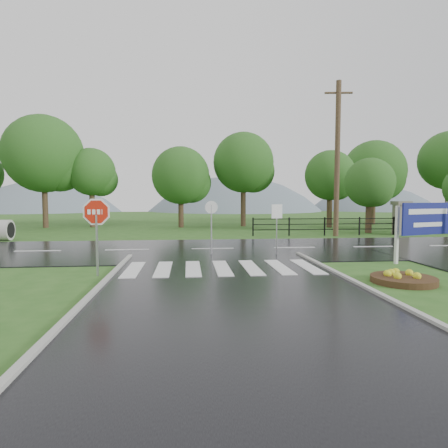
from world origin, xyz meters
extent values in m
plane|color=#2C591D|center=(0.00, 0.00, 0.00)|extent=(120.00, 120.00, 0.00)
cube|color=black|center=(0.00, 10.00, 0.00)|extent=(90.00, 8.00, 0.04)
cube|color=silver|center=(-3.00, 5.00, 0.06)|extent=(0.50, 2.80, 0.02)
cube|color=silver|center=(-2.00, 5.00, 0.06)|extent=(0.50, 2.80, 0.02)
cube|color=silver|center=(-1.00, 5.00, 0.06)|extent=(0.50, 2.80, 0.02)
cube|color=silver|center=(0.00, 5.00, 0.06)|extent=(0.50, 2.80, 0.02)
cube|color=silver|center=(1.00, 5.00, 0.06)|extent=(0.50, 2.80, 0.02)
cube|color=silver|center=(2.00, 5.00, 0.06)|extent=(0.50, 2.80, 0.02)
cube|color=silver|center=(3.00, 5.00, 0.06)|extent=(0.50, 2.80, 0.02)
cube|color=gray|center=(13.00, 16.00, 1.00)|extent=(0.80, 0.80, 2.00)
cube|color=#6B6659|center=(13.00, 16.00, 2.12)|extent=(1.00, 1.00, 0.24)
cube|color=black|center=(7.75, 16.00, 0.40)|extent=(9.50, 0.05, 0.05)
cube|color=black|center=(7.75, 16.00, 0.75)|extent=(9.50, 0.05, 0.05)
cube|color=black|center=(7.75, 16.00, 1.10)|extent=(9.50, 0.05, 0.05)
cube|color=black|center=(3.00, 16.00, 0.60)|extent=(0.08, 0.08, 1.20)
cube|color=black|center=(12.50, 16.00, 0.60)|extent=(0.08, 0.08, 1.20)
sphere|color=slate|center=(-28.00, 65.00, -14.40)|extent=(40.00, 40.00, 40.00)
sphere|color=slate|center=(8.00, 65.00, -17.28)|extent=(48.00, 48.00, 48.00)
sphere|color=slate|center=(36.00, 65.00, -12.96)|extent=(36.00, 36.00, 36.00)
cube|color=#939399|center=(-4.01, 4.35, 0.96)|extent=(0.06, 0.06, 1.93)
cylinder|color=white|center=(-4.01, 4.36, 2.02)|extent=(1.16, 0.05, 1.16)
cylinder|color=red|center=(-4.01, 4.35, 2.02)|extent=(1.01, 0.06, 1.01)
cube|color=silver|center=(6.57, 5.49, 1.09)|extent=(0.14, 0.14, 2.17)
cube|color=navy|center=(7.76, 5.49, 1.68)|extent=(2.50, 0.88, 1.19)
cube|color=white|center=(7.76, 5.46, 1.96)|extent=(1.96, 0.65, 0.20)
cube|color=white|center=(7.76, 5.46, 1.47)|extent=(1.45, 0.48, 0.16)
cylinder|color=#332111|center=(5.05, 2.50, 0.09)|extent=(1.82, 1.82, 0.18)
cube|color=#939399|center=(2.60, 7.91, 1.03)|extent=(0.04, 0.04, 2.05)
cube|color=white|center=(2.60, 7.89, 1.89)|extent=(0.48, 0.10, 0.59)
cylinder|color=#939399|center=(-0.17, 8.27, 1.08)|extent=(0.07, 0.07, 2.17)
cylinder|color=white|center=(-0.17, 8.25, 2.06)|extent=(0.54, 0.10, 0.54)
cylinder|color=#473523|center=(8.31, 15.50, 4.90)|extent=(0.33, 0.33, 9.80)
cube|color=brown|center=(8.31, 15.50, 9.04)|extent=(1.74, 0.31, 0.11)
cylinder|color=#3D2B1C|center=(11.50, 17.50, 1.47)|extent=(0.44, 0.44, 2.94)
sphere|color=#21531A|center=(11.50, 17.50, 3.53)|extent=(3.43, 3.43, 3.43)
camera|label=1|loc=(-1.16, -7.65, 2.46)|focal=30.00mm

